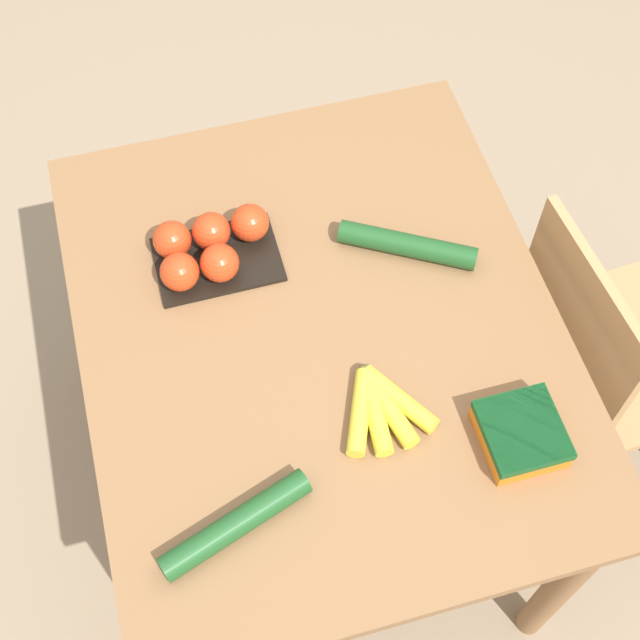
{
  "coord_description": "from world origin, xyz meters",
  "views": [
    {
      "loc": [
        0.81,
        -0.22,
        2.22
      ],
      "look_at": [
        0.0,
        0.0,
        0.81
      ],
      "focal_mm": 50.0,
      "sensor_mm": 36.0,
      "label": 1
    }
  ],
  "objects_px": {
    "banana_bunch": "(380,406)",
    "tomato_pack": "(208,248)",
    "cucumber_far": "(236,524)",
    "carrot_bag": "(521,433)",
    "chair": "(602,358)",
    "cucumber_near": "(407,245)"
  },
  "relations": [
    {
      "from": "banana_bunch",
      "to": "tomato_pack",
      "type": "distance_m",
      "value": 0.46
    },
    {
      "from": "banana_bunch",
      "to": "cucumber_far",
      "type": "bearing_deg",
      "value": -64.0
    },
    {
      "from": "carrot_bag",
      "to": "cucumber_far",
      "type": "distance_m",
      "value": 0.51
    },
    {
      "from": "chair",
      "to": "banana_bunch",
      "type": "relative_size",
      "value": 4.89
    },
    {
      "from": "cucumber_near",
      "to": "tomato_pack",
      "type": "bearing_deg",
      "value": -102.56
    },
    {
      "from": "tomato_pack",
      "to": "cucumber_far",
      "type": "relative_size",
      "value": 0.89
    },
    {
      "from": "banana_bunch",
      "to": "cucumber_near",
      "type": "distance_m",
      "value": 0.35
    },
    {
      "from": "carrot_bag",
      "to": "cucumber_near",
      "type": "height_order",
      "value": "carrot_bag"
    },
    {
      "from": "banana_bunch",
      "to": "cucumber_far",
      "type": "xyz_separation_m",
      "value": [
        0.14,
        -0.29,
        0.01
      ]
    },
    {
      "from": "banana_bunch",
      "to": "carrot_bag",
      "type": "distance_m",
      "value": 0.25
    },
    {
      "from": "chair",
      "to": "carrot_bag",
      "type": "height_order",
      "value": "chair"
    },
    {
      "from": "cucumber_far",
      "to": "chair",
      "type": "bearing_deg",
      "value": 107.21
    },
    {
      "from": "banana_bunch",
      "to": "tomato_pack",
      "type": "relative_size",
      "value": 0.73
    },
    {
      "from": "chair",
      "to": "cucumber_far",
      "type": "distance_m",
      "value": 0.98
    },
    {
      "from": "cucumber_near",
      "to": "cucumber_far",
      "type": "distance_m",
      "value": 0.64
    },
    {
      "from": "carrot_bag",
      "to": "cucumber_far",
      "type": "relative_size",
      "value": 0.52
    },
    {
      "from": "carrot_bag",
      "to": "banana_bunch",
      "type": "bearing_deg",
      "value": -118.84
    },
    {
      "from": "carrot_bag",
      "to": "cucumber_far",
      "type": "xyz_separation_m",
      "value": [
        0.02,
        -0.51,
        -0.01
      ]
    },
    {
      "from": "chair",
      "to": "cucumber_near",
      "type": "relative_size",
      "value": 3.35
    },
    {
      "from": "cucumber_near",
      "to": "cucumber_far",
      "type": "bearing_deg",
      "value": -44.31
    },
    {
      "from": "cucumber_far",
      "to": "cucumber_near",
      "type": "bearing_deg",
      "value": 135.69
    },
    {
      "from": "banana_bunch",
      "to": "cucumber_near",
      "type": "bearing_deg",
      "value": 153.87
    }
  ]
}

